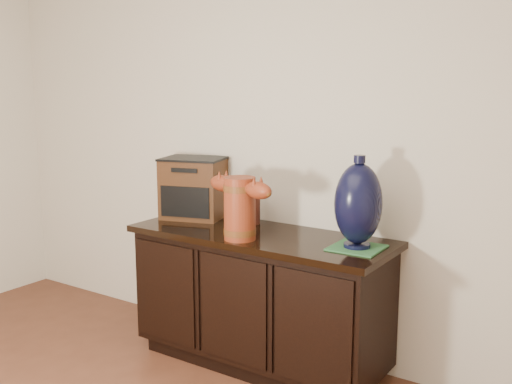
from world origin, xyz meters
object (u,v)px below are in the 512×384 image
Objects in this scene: tv_radio at (194,188)px; spray_can at (255,209)px; lamp_base at (358,204)px; terracotta_vessel at (240,205)px; sideboard at (260,298)px.

tv_radio reaches higher than spray_can.
spray_can is (-0.71, 0.15, -0.13)m from lamp_base.
spray_can is at bearing 125.52° from terracotta_vessel.
spray_can reaches higher than sideboard.
tv_radio is at bearing 169.03° from sideboard.
terracotta_vessel is (-0.02, -0.17, 0.55)m from sideboard.
terracotta_vessel is 1.08× the size of tv_radio.
lamp_base is 2.46× the size of spray_can.
lamp_base reaches higher than tv_radio.
lamp_base reaches higher than terracotta_vessel.
tv_radio is (-0.55, 0.11, 0.55)m from sideboard.
terracotta_vessel is at bearing -68.58° from spray_can.
tv_radio is 2.34× the size of spray_can.
tv_radio is at bearing -171.89° from spray_can.
tv_radio reaches higher than sideboard.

